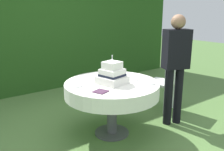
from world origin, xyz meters
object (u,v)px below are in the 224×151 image
object	(u,v)px
garden_chair	(165,79)
serving_plate_left	(77,86)
cake_table	(112,90)
serving_plate_right	(151,83)
wedding_cake	(112,75)
napkin_stack	(101,91)
standing_person	(176,63)
serving_plate_near	(120,75)
serving_plate_far	(134,80)

from	to	relation	value
garden_chair	serving_plate_left	bearing A→B (deg)	-179.70
cake_table	serving_plate_right	bearing A→B (deg)	-42.33
cake_table	wedding_cake	bearing A→B (deg)	-120.00
napkin_stack	standing_person	bearing A→B (deg)	-2.22
cake_table	serving_plate_left	xyz separation A→B (m)	(-0.44, 0.13, 0.11)
serving_plate_right	wedding_cake	bearing A→B (deg)	141.76
cake_table	napkin_stack	bearing A→B (deg)	-145.16
wedding_cake	serving_plate_left	size ratio (longest dim) A/B	2.67
cake_table	napkin_stack	distance (m)	0.41
serving_plate_near	garden_chair	world-z (taller)	garden_chair
serving_plate_right	standing_person	xyz separation A→B (m)	(0.54, 0.07, 0.19)
napkin_stack	garden_chair	distance (m)	1.59
serving_plate_far	serving_plate_left	distance (m)	0.78
wedding_cake	cake_table	bearing A→B (deg)	60.00
garden_chair	serving_plate_right	bearing A→B (deg)	-149.92
wedding_cake	serving_plate_left	bearing A→B (deg)	158.83
napkin_stack	serving_plate_far	bearing A→B (deg)	12.83
serving_plate_left	cake_table	bearing A→B (deg)	-16.69
wedding_cake	napkin_stack	bearing A→B (deg)	-147.59
serving_plate_near	serving_plate_far	world-z (taller)	same
serving_plate_left	serving_plate_right	bearing A→B (deg)	-30.12
serving_plate_near	wedding_cake	bearing A→B (deg)	-141.68
standing_person	serving_plate_near	bearing A→B (deg)	140.62
napkin_stack	serving_plate_right	bearing A→B (deg)	-9.21
serving_plate_far	napkin_stack	bearing A→B (deg)	-167.17
serving_plate_near	serving_plate_far	distance (m)	0.31
cake_table	garden_chair	xyz separation A→B (m)	(1.21, 0.14, -0.09)
garden_chair	standing_person	world-z (taller)	standing_person
serving_plate_near	serving_plate_right	world-z (taller)	same
garden_chair	standing_person	xyz separation A→B (m)	(-0.29, -0.42, 0.39)
serving_plate_left	serving_plate_near	bearing A→B (deg)	7.07
cake_table	standing_person	xyz separation A→B (m)	(0.92, -0.28, 0.29)
napkin_stack	serving_plate_left	bearing A→B (deg)	107.75
wedding_cake	serving_plate_near	size ratio (longest dim) A/B	3.02
cake_table	serving_plate_far	distance (m)	0.34
wedding_cake	garden_chair	xyz separation A→B (m)	(1.23, 0.17, -0.31)
serving_plate_left	napkin_stack	distance (m)	0.38
serving_plate_left	standing_person	distance (m)	1.43
wedding_cake	serving_plate_right	xyz separation A→B (m)	(0.39, -0.31, -0.11)
wedding_cake	serving_plate_near	distance (m)	0.43
serving_plate_far	serving_plate_right	xyz separation A→B (m)	(0.07, -0.26, 0.00)
cake_table	serving_plate_far	size ratio (longest dim) A/B	9.02
serving_plate_right	standing_person	world-z (taller)	standing_person
cake_table	serving_plate_right	size ratio (longest dim) A/B	10.17
standing_person	garden_chair	bearing A→B (deg)	55.15
wedding_cake	serving_plate_left	xyz separation A→B (m)	(-0.42, 0.16, -0.11)
serving_plate_far	wedding_cake	bearing A→B (deg)	171.16
serving_plate_far	standing_person	xyz separation A→B (m)	(0.61, -0.19, 0.19)
serving_plate_near	serving_plate_far	bearing A→B (deg)	-89.51
serving_plate_right	garden_chair	xyz separation A→B (m)	(0.83, 0.48, -0.20)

